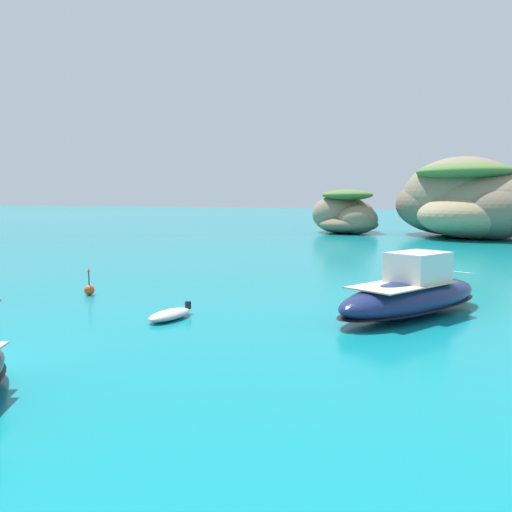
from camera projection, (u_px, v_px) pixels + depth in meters
name	position (u px, v px, depth m)	size (l,w,h in m)	color
islet_large	(473.00, 203.00, 72.36)	(24.80, 25.51, 10.43)	#84755B
islet_small	(345.00, 215.00, 80.47)	(13.06, 14.84, 6.16)	#84755B
motorboat_navy	(412.00, 294.00, 25.57)	(7.18, 10.00, 2.88)	navy
dinghy_tender	(170.00, 315.00, 24.75)	(1.44, 2.86, 0.58)	#B2B2B2
channel_buoy	(89.00, 289.00, 30.72)	(0.56, 0.56, 1.48)	#E54C19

